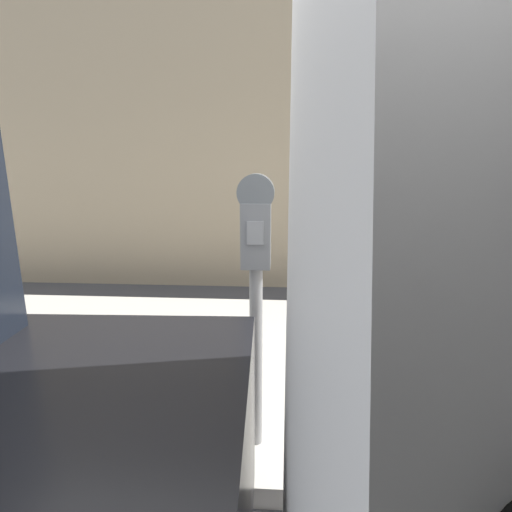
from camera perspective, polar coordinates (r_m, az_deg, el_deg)
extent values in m
cube|color=#BCB7AD|center=(3.50, 0.27, -14.99)|extent=(24.00, 2.80, 0.13)
cube|color=tan|center=(5.69, 1.93, 27.54)|extent=(24.00, 0.30, 6.23)
cylinder|color=gray|center=(2.29, 0.00, -14.48)|extent=(0.07, 0.07, 1.06)
cube|color=slate|center=(2.06, 0.00, 2.95)|extent=(0.15, 0.13, 0.34)
cube|color=gray|center=(1.99, -0.13, 3.30)|extent=(0.08, 0.01, 0.12)
cylinder|color=slate|center=(2.03, 0.00, 9.07)|extent=(0.19, 0.11, 0.19)
cylinder|color=black|center=(2.27, -26.73, -26.05)|extent=(0.69, 0.24, 0.68)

